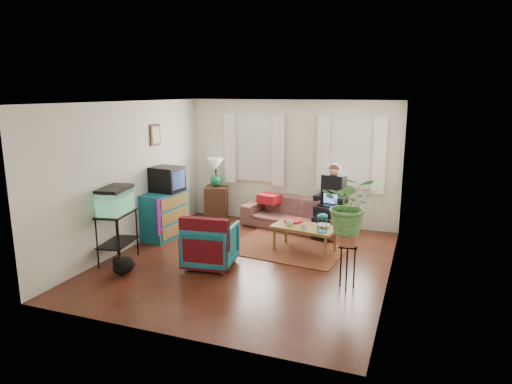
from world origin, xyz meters
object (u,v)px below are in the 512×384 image
at_px(armchair, 211,243).
at_px(coffee_table, 305,239).
at_px(side_table, 216,202).
at_px(dresser, 165,214).
at_px(sofa, 295,209).
at_px(aquarium_stand, 118,237).
at_px(plant_stand, 347,267).

height_order(armchair, coffee_table, armchair).
height_order(side_table, dresser, dresser).
bearing_deg(coffee_table, side_table, 158.41).
height_order(side_table, coffee_table, side_table).
xyz_separation_m(sofa, armchair, (-0.72, -2.42, -0.03)).
distance_m(dresser, coffee_table, 2.76).
distance_m(sofa, dresser, 2.61).
bearing_deg(coffee_table, aquarium_stand, -140.58).
distance_m(side_table, dresser, 1.64).
height_order(aquarium_stand, armchair, aquarium_stand).
bearing_deg(side_table, plant_stand, -39.56).
height_order(dresser, armchair, dresser).
xyz_separation_m(armchair, plant_stand, (2.20, -0.12, -0.06)).
bearing_deg(side_table, armchair, -66.37).
distance_m(aquarium_stand, armchair, 1.56).
bearing_deg(armchair, coffee_table, -142.77).
distance_m(coffee_table, plant_stand, 1.64).
height_order(side_table, aquarium_stand, aquarium_stand).
bearing_deg(aquarium_stand, armchair, 3.41).
xyz_separation_m(coffee_table, plant_stand, (0.96, -1.32, 0.10)).
relative_size(side_table, plant_stand, 1.07).
distance_m(sofa, coffee_table, 1.34).
bearing_deg(aquarium_stand, dresser, 79.21).
xyz_separation_m(sofa, coffee_table, (0.52, -1.22, -0.19)).
height_order(sofa, plant_stand, sofa).
bearing_deg(coffee_table, plant_stand, -44.14).
bearing_deg(side_table, sofa, -7.26).
relative_size(side_table, aquarium_stand, 0.84).
relative_size(sofa, side_table, 3.06).
xyz_separation_m(dresser, armchair, (1.50, -1.06, -0.05)).
relative_size(dresser, coffee_table, 0.89).
relative_size(aquarium_stand, plant_stand, 1.27).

